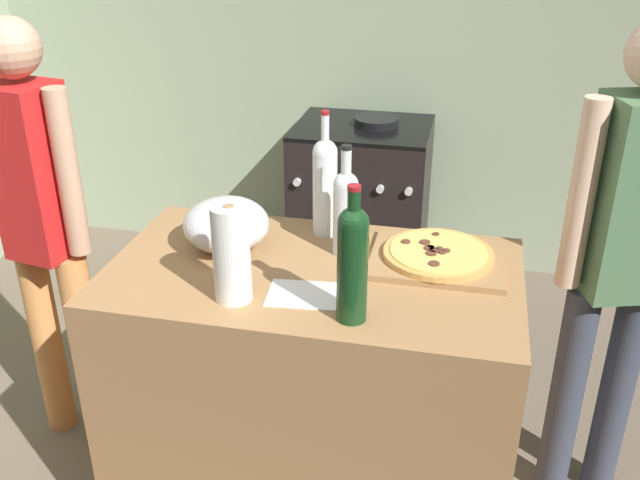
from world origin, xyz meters
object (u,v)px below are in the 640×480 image
at_px(mixing_bowl, 227,225).
at_px(stove, 361,208).
at_px(wine_bottle_dark, 325,183).
at_px(person_in_red, 621,252).
at_px(paper_towel_roll, 231,254).
at_px(wine_bottle_amber, 353,259).
at_px(pizza, 438,253).
at_px(person_in_stripes, 43,222).
at_px(wine_bottle_clear, 345,208).

xyz_separation_m(mixing_bowl, stove, (0.18, 1.51, -0.57)).
height_order(wine_bottle_dark, person_in_red, person_in_red).
height_order(paper_towel_roll, wine_bottle_amber, wine_bottle_amber).
relative_size(pizza, wine_bottle_dark, 0.81).
xyz_separation_m(paper_towel_roll, person_in_stripes, (-0.83, 0.38, -0.16)).
distance_m(wine_bottle_amber, stove, 1.95).
bearing_deg(paper_towel_roll, pizza, 32.10).
distance_m(wine_bottle_dark, stove, 1.49).
bearing_deg(pizza, wine_bottle_clear, 178.86).
bearing_deg(wine_bottle_clear, person_in_stripes, 177.74).
height_order(wine_bottle_clear, wine_bottle_amber, wine_bottle_amber).
bearing_deg(wine_bottle_clear, wine_bottle_amber, -76.63).
relative_size(paper_towel_roll, person_in_red, 0.17).
bearing_deg(wine_bottle_amber, stove, 98.44).
bearing_deg(wine_bottle_dark, paper_towel_roll, -108.48).
relative_size(stove, person_in_stripes, 0.58).
bearing_deg(paper_towel_roll, mixing_bowl, 112.33).
bearing_deg(paper_towel_roll, wine_bottle_clear, 54.11).
height_order(paper_towel_roll, wine_bottle_clear, wine_bottle_clear).
height_order(wine_bottle_amber, person_in_stripes, person_in_stripes).
xyz_separation_m(pizza, wine_bottle_amber, (-0.20, -0.36, 0.14)).
bearing_deg(person_in_stripes, wine_bottle_dark, 4.77).
xyz_separation_m(paper_towel_roll, wine_bottle_clear, (0.24, 0.34, 0.01)).
relative_size(mixing_bowl, paper_towel_roll, 0.96).
distance_m(paper_towel_roll, wine_bottle_clear, 0.42).
relative_size(wine_bottle_clear, stove, 0.37).
bearing_deg(wine_bottle_dark, person_in_stripes, -175.23).
bearing_deg(person_in_red, wine_bottle_clear, -169.22).
distance_m(mixing_bowl, stove, 1.62).
distance_m(wine_bottle_clear, person_in_red, 0.85).
height_order(paper_towel_roll, stove, paper_towel_roll).
xyz_separation_m(wine_bottle_clear, wine_bottle_amber, (0.09, -0.37, 0.03)).
height_order(pizza, person_in_red, person_in_red).
relative_size(person_in_stripes, person_in_red, 0.97).
bearing_deg(wine_bottle_clear, pizza, -1.14).
bearing_deg(wine_bottle_clear, stove, 97.17).
height_order(mixing_bowl, wine_bottle_clear, wine_bottle_clear).
relative_size(wine_bottle_amber, stove, 0.40).
distance_m(paper_towel_roll, stove, 1.90).
height_order(paper_towel_roll, wine_bottle_dark, wine_bottle_dark).
distance_m(wine_bottle_amber, person_in_stripes, 1.24).
relative_size(mixing_bowl, wine_bottle_clear, 0.77).
bearing_deg(pizza, paper_towel_roll, -147.90).
distance_m(wine_bottle_clear, stove, 1.60).
distance_m(person_in_stripes, person_in_red, 1.90).
distance_m(pizza, person_in_stripes, 1.36).
distance_m(pizza, wine_bottle_clear, 0.31).
height_order(pizza, paper_towel_roll, paper_towel_roll).
bearing_deg(wine_bottle_amber, person_in_red, 35.35).
height_order(stove, person_in_stripes, person_in_stripes).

